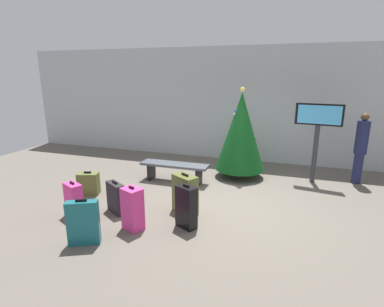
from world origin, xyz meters
TOP-DOWN VIEW (x-y plane):
  - ground_plane at (0.00, 0.00)m, footprint 16.00×16.00m
  - back_wall at (0.00, 3.52)m, footprint 16.00×0.20m
  - holiday_tree at (-0.02, 1.76)m, footprint 1.28×1.28m
  - flight_info_kiosk at (1.83, 1.95)m, footprint 1.09×0.24m
  - waiting_bench at (-1.52, 0.86)m, footprint 1.74×0.44m
  - traveller_0 at (2.87, 2.23)m, footprint 0.35×0.35m
  - suitcase_0 at (-2.62, -1.57)m, footprint 0.45×0.36m
  - suitcase_1 at (-1.31, -1.63)m, footprint 0.42×0.38m
  - suitcase_2 at (-0.44, -1.28)m, footprint 0.43×0.35m
  - suitcase_3 at (-0.67, -0.70)m, footprint 0.58×0.49m
  - suitcase_4 at (-1.96, -1.15)m, footprint 0.50×0.40m
  - suitcase_5 at (-1.82, -2.31)m, footprint 0.52×0.36m
  - suitcase_6 at (-3.07, -0.54)m, footprint 0.51×0.38m

SIDE VIEW (x-z plane):
  - ground_plane at x=0.00m, z-range 0.00..0.00m
  - suitcase_6 at x=-3.07m, z-range -0.02..0.52m
  - suitcase_4 at x=-1.96m, z-range -0.02..0.63m
  - suitcase_0 at x=-2.62m, z-range -0.02..0.69m
  - waiting_bench at x=-1.52m, z-range 0.13..0.61m
  - suitcase_5 at x=-1.82m, z-range -0.02..0.76m
  - suitcase_3 at x=-0.67m, z-range -0.02..0.78m
  - suitcase_1 at x=-1.31m, z-range -0.02..0.78m
  - suitcase_2 at x=-0.44m, z-range -0.02..0.80m
  - traveller_0 at x=2.87m, z-range 0.06..1.83m
  - holiday_tree at x=-0.02m, z-range 0.05..2.41m
  - flight_info_kiosk at x=1.83m, z-range 0.44..2.43m
  - back_wall at x=0.00m, z-range 0.00..3.50m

